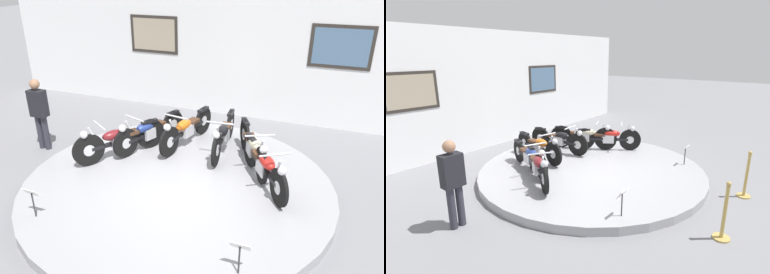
{
  "view_description": "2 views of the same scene",
  "coord_description": "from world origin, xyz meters",
  "views": [
    {
      "loc": [
        2.39,
        -5.35,
        3.71
      ],
      "look_at": [
        0.11,
        0.41,
        0.88
      ],
      "focal_mm": 35.0,
      "sensor_mm": 36.0,
      "label": 1
    },
    {
      "loc": [
        -5.82,
        -4.1,
        2.96
      ],
      "look_at": [
        -0.04,
        0.4,
        0.91
      ],
      "focal_mm": 28.0,
      "sensor_mm": 36.0,
      "label": 2
    }
  ],
  "objects": [
    {
      "name": "motorcycle_orange",
      "position": [
        -0.42,
        1.43,
        0.56
      ],
      "size": [
        0.55,
        1.96,
        0.79
      ],
      "color": "black",
      "rests_on": "display_platform"
    },
    {
      "name": "ground_plane",
      "position": [
        0.0,
        0.0,
        0.0
      ],
      "size": [
        60.0,
        60.0,
        0.0
      ],
      "primitive_type": "plane",
      "color": "slate"
    },
    {
      "name": "info_placard_front_left",
      "position": [
        -1.62,
        -1.8,
        0.55
      ],
      "size": [
        0.26,
        0.11,
        0.51
      ],
      "color": "#333338",
      "rests_on": "display_platform"
    },
    {
      "name": "motorcycle_blue",
      "position": [
        -1.12,
        1.05,
        0.55
      ],
      "size": [
        0.76,
        1.86,
        0.78
      ],
      "color": "black",
      "rests_on": "display_platform"
    },
    {
      "name": "motorcycle_maroon",
      "position": [
        -1.47,
        0.42,
        0.57
      ],
      "size": [
        1.13,
        1.7,
        0.8
      ],
      "color": "black",
      "rests_on": "display_platform"
    },
    {
      "name": "motorcycle_red",
      "position": [
        1.47,
        0.42,
        0.56
      ],
      "size": [
        1.12,
        1.7,
        0.79
      ],
      "color": "black",
      "rests_on": "display_platform"
    },
    {
      "name": "info_placard_front_centre",
      "position": [
        1.62,
        -1.8,
        0.55
      ],
      "size": [
        0.26,
        0.11,
        0.51
      ],
      "color": "#333338",
      "rests_on": "display_platform"
    },
    {
      "name": "visitor_standing",
      "position": [
        -3.43,
        0.45,
        0.89
      ],
      "size": [
        0.36,
        0.22,
        1.59
      ],
      "color": "#2D2D38",
      "rests_on": "ground_plane"
    },
    {
      "name": "display_platform",
      "position": [
        0.0,
        0.0,
        0.09
      ],
      "size": [
        5.54,
        5.54,
        0.18
      ],
      "primitive_type": "cylinder",
      "color": "#99999E",
      "rests_on": "ground_plane"
    },
    {
      "name": "motorcycle_black",
      "position": [
        0.41,
        1.43,
        0.57
      ],
      "size": [
        0.54,
        1.99,
        0.8
      ],
      "color": "black",
      "rests_on": "display_platform"
    },
    {
      "name": "stanchion_post_right_of_entry",
      "position": [
        0.96,
        -3.32,
        0.34
      ],
      "size": [
        0.28,
        0.28,
        1.02
      ],
      "color": "tan",
      "rests_on": "ground_plane"
    },
    {
      "name": "back_wall",
      "position": [
        0.0,
        4.08,
        1.84
      ],
      "size": [
        14.0,
        0.22,
        3.68
      ],
      "color": "white",
      "rests_on": "ground_plane"
    },
    {
      "name": "stanchion_post_left_of_entry",
      "position": [
        -0.96,
        -3.32,
        0.34
      ],
      "size": [
        0.28,
        0.28,
        1.02
      ],
      "color": "tan",
      "rests_on": "ground_plane"
    },
    {
      "name": "motorcycle_cream",
      "position": [
        1.12,
        1.06,
        0.58
      ],
      "size": [
        0.96,
        1.83,
        0.81
      ],
      "color": "black",
      "rests_on": "display_platform"
    }
  ]
}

